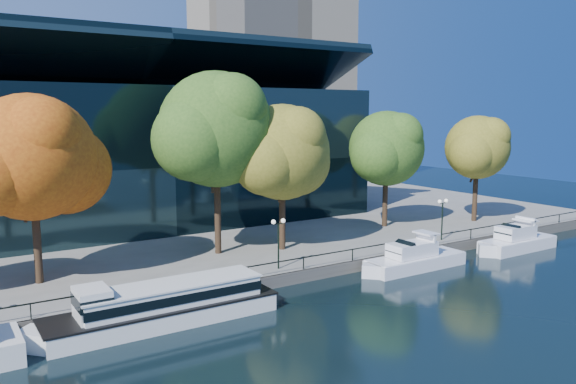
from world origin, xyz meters
TOP-DOWN VIEW (x-y plane):
  - ground at (0.00, 0.00)m, footprint 160.00×160.00m
  - promenade at (0.00, 36.38)m, footprint 90.00×67.08m
  - railing at (0.00, 3.25)m, footprint 88.20×0.08m
  - convention_building at (-4.00, 31.79)m, footprint 50.00×24.57m
  - tour_boat at (-12.94, 0.64)m, footprint 16.27×3.63m
  - cruiser_near at (9.78, 1.03)m, footprint 10.67×2.75m
  - cruiser_far at (22.94, 0.32)m, footprint 9.80×2.71m
  - tree_1 at (-18.12, 10.75)m, footprint 11.33×9.29m
  - tree_2 at (-3.25, 11.55)m, footprint 12.49×10.24m
  - tree_3 at (2.30, 9.74)m, footprint 10.70×8.77m
  - tree_4 at (17.31, 12.52)m, footprint 10.12×8.30m
  - tree_5 at (28.04, 9.22)m, footprint 8.98×7.37m
  - lamp_1 at (-1.58, 4.50)m, footprint 1.26×0.36m
  - lamp_2 at (17.22, 4.50)m, footprint 1.26×0.36m

SIDE VIEW (x-z plane):
  - ground at x=0.00m, z-range 0.00..0.00m
  - promenade at x=0.00m, z-range 0.00..1.00m
  - cruiser_near at x=9.78m, z-range -0.59..2.51m
  - cruiser_far at x=22.94m, z-range -0.58..2.62m
  - tour_boat at x=-12.94m, z-range -0.23..2.86m
  - railing at x=0.00m, z-range 1.44..2.43m
  - lamp_1 at x=-1.58m, z-range 1.97..6.00m
  - lamp_2 at x=17.22m, z-range 1.97..6.00m
  - convention_building at x=-4.00m, z-range -2.21..19.22m
  - tree_5 at x=28.04m, z-range 3.26..15.31m
  - tree_4 at x=17.31m, z-range 3.06..15.62m
  - tree_3 at x=2.30m, z-range 3.11..16.25m
  - tree_1 at x=-18.12m, z-range 3.16..16.92m
  - tree_2 at x=-3.25m, z-range 3.75..19.68m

